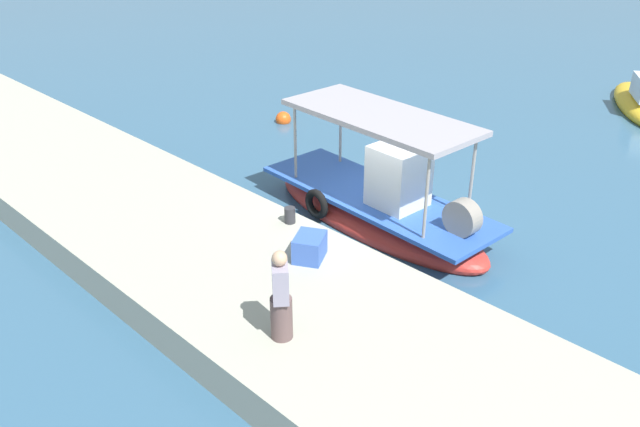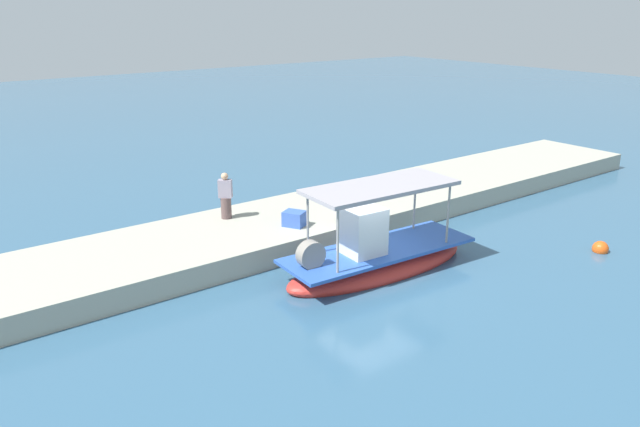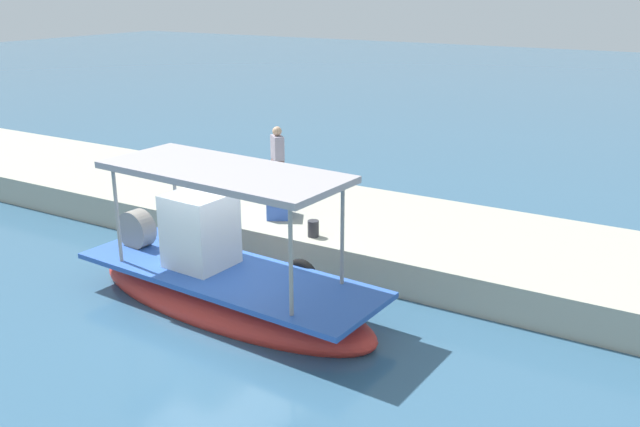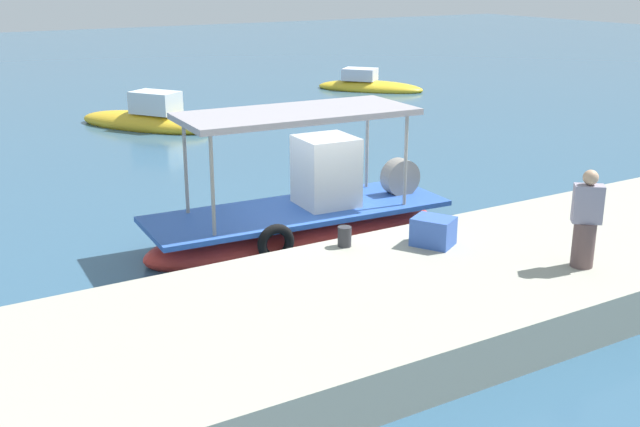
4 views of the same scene
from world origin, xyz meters
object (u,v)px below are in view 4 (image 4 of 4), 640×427
(fisherman_near_bollard, at_px, (586,223))
(moored_boat_near, at_px, (146,120))
(cargo_crate, at_px, (433,231))
(moored_boat_mid, at_px, (369,86))
(mooring_bollard, at_px, (345,236))
(main_fishing_boat, at_px, (302,219))

(fisherman_near_bollard, bearing_deg, moored_boat_near, 93.41)
(cargo_crate, height_order, moored_boat_mid, cargo_crate)
(mooring_bollard, bearing_deg, main_fishing_boat, 77.80)
(cargo_crate, bearing_deg, moored_boat_mid, 58.41)
(moored_boat_mid, bearing_deg, moored_boat_near, -164.49)
(fisherman_near_bollard, height_order, moored_boat_mid, fisherman_near_bollard)
(mooring_bollard, distance_m, moored_boat_mid, 23.00)
(fisherman_near_bollard, bearing_deg, moored_boat_mid, 63.87)
(moored_boat_mid, bearing_deg, fisherman_near_bollard, -116.13)
(moored_boat_near, bearing_deg, main_fishing_boat, -95.12)
(main_fishing_boat, height_order, moored_boat_mid, main_fishing_boat)
(fisherman_near_bollard, xyz_separation_m, moored_boat_mid, (10.54, 21.49, -1.31))
(mooring_bollard, bearing_deg, fisherman_near_bollard, -44.85)
(fisherman_near_bollard, height_order, mooring_bollard, fisherman_near_bollard)
(main_fishing_boat, xyz_separation_m, mooring_bollard, (-0.51, -2.38, 0.44))
(main_fishing_boat, relative_size, moored_boat_mid, 1.33)
(cargo_crate, bearing_deg, fisherman_near_bollard, -54.94)
(main_fishing_boat, height_order, fisherman_near_bollard, main_fishing_boat)
(main_fishing_boat, bearing_deg, fisherman_near_bollard, -66.25)
(cargo_crate, bearing_deg, main_fishing_boat, 105.10)
(mooring_bollard, distance_m, cargo_crate, 1.54)
(cargo_crate, xyz_separation_m, moored_boat_near, (0.34, 16.24, -0.74))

